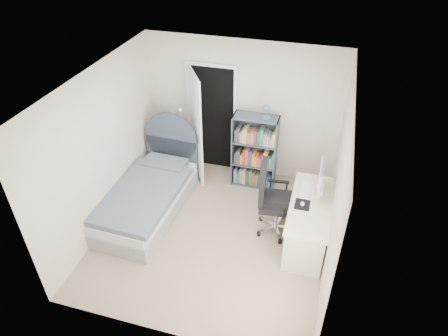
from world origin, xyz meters
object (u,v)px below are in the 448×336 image
(desk, at_px, (308,220))
(office_chair, at_px, (272,196))
(nightstand, at_px, (178,152))
(bookcase, at_px, (255,155))
(bed, at_px, (149,195))
(floor_lamp, at_px, (181,149))

(desk, height_order, office_chair, office_chair)
(nightstand, height_order, bookcase, bookcase)
(bookcase, xyz_separation_m, office_chair, (0.49, -1.10, 0.04))
(nightstand, distance_m, office_chair, 2.30)
(nightstand, bearing_deg, bed, -91.90)
(floor_lamp, distance_m, office_chair, 2.06)
(bookcase, relative_size, desk, 1.10)
(bed, distance_m, floor_lamp, 1.08)
(bed, xyz_separation_m, office_chair, (2.00, 0.06, 0.37))
(bookcase, bearing_deg, nightstand, 177.52)
(floor_lamp, xyz_separation_m, bookcase, (1.32, 0.13, 0.04))
(office_chair, bearing_deg, floor_lamp, 151.89)
(bookcase, distance_m, desk, 1.61)
(floor_lamp, distance_m, desk, 2.62)
(bed, bearing_deg, nightstand, 88.10)
(bookcase, height_order, office_chair, bookcase)
(office_chair, bearing_deg, desk, -7.37)
(floor_lamp, height_order, desk, floor_lamp)
(office_chair, bearing_deg, bookcase, 114.18)
(bed, height_order, floor_lamp, floor_lamp)
(bed, relative_size, desk, 1.48)
(bed, xyz_separation_m, nightstand, (0.04, 1.22, 0.07))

